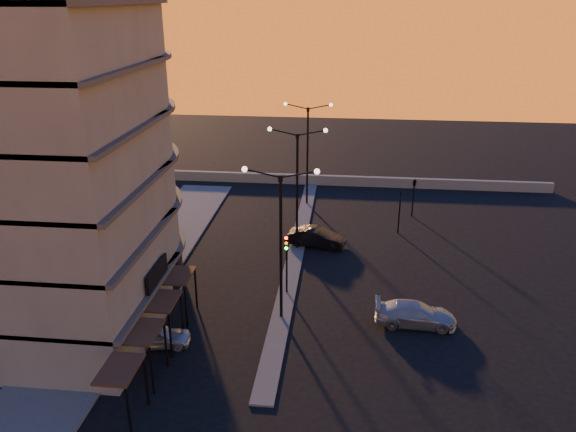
# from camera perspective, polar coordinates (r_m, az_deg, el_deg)

# --- Properties ---
(ground) EXTENTS (120.00, 120.00, 0.00)m
(ground) POSITION_cam_1_polar(r_m,az_deg,el_deg) (34.68, -0.69, -10.29)
(ground) COLOR black
(ground) RESTS_ON ground
(sidewalk_west) EXTENTS (5.00, 40.00, 0.12)m
(sidewalk_west) POSITION_cam_1_polar(r_m,az_deg,el_deg) (40.46, -15.00, -6.04)
(sidewalk_west) COLOR #50504D
(sidewalk_west) RESTS_ON ground
(median) EXTENTS (1.20, 36.00, 0.12)m
(median) POSITION_cam_1_polar(r_m,az_deg,el_deg) (43.42, 0.90, -3.28)
(median) COLOR #50504D
(median) RESTS_ON ground
(parapet) EXTENTS (44.00, 0.50, 1.00)m
(parapet) POSITION_cam_1_polar(r_m,az_deg,el_deg) (58.06, 4.36, 3.64)
(parapet) COLOR slate
(parapet) RESTS_ON ground
(building) EXTENTS (14.35, 17.08, 25.00)m
(building) POSITION_cam_1_polar(r_m,az_deg,el_deg) (34.75, -24.66, 9.03)
(building) COLOR slate
(building) RESTS_ON ground
(streetlamp_near) EXTENTS (4.32, 0.32, 9.51)m
(streetlamp_near) POSITION_cam_1_polar(r_m,az_deg,el_deg) (32.09, -0.73, -1.77)
(streetlamp_near) COLOR black
(streetlamp_near) RESTS_ON ground
(streetlamp_mid) EXTENTS (4.32, 0.32, 9.51)m
(streetlamp_mid) POSITION_cam_1_polar(r_m,az_deg,el_deg) (41.40, 0.94, 3.68)
(streetlamp_mid) COLOR black
(streetlamp_mid) RESTS_ON ground
(streetlamp_far) EXTENTS (4.32, 0.32, 9.51)m
(streetlamp_far) POSITION_cam_1_polar(r_m,az_deg,el_deg) (50.98, 2.00, 7.11)
(streetlamp_far) COLOR black
(streetlamp_far) RESTS_ON ground
(traffic_light_main) EXTENTS (0.28, 0.44, 4.25)m
(traffic_light_main) POSITION_cam_1_polar(r_m,az_deg,el_deg) (35.80, -0.16, -3.94)
(traffic_light_main) COLOR black
(traffic_light_main) RESTS_ON ground
(signal_east_a) EXTENTS (0.13, 0.16, 3.60)m
(signal_east_a) POSITION_cam_1_polar(r_m,az_deg,el_deg) (46.44, 11.26, 0.49)
(signal_east_a) COLOR black
(signal_east_a) RESTS_ON ground
(signal_east_b) EXTENTS (0.42, 1.99, 3.60)m
(signal_east_b) POSITION_cam_1_polar(r_m,az_deg,el_deg) (49.97, 12.73, 3.31)
(signal_east_b) COLOR black
(signal_east_b) RESTS_ON ground
(car_hatchback) EXTENTS (3.81, 2.01, 1.24)m
(car_hatchback) POSITION_cam_1_polar(r_m,az_deg,el_deg) (32.73, -13.11, -11.78)
(car_hatchback) COLOR silver
(car_hatchback) RESTS_ON ground
(car_sedan) EXTENTS (4.68, 2.36, 1.47)m
(car_sedan) POSITION_cam_1_polar(r_m,az_deg,el_deg) (43.68, 2.95, -2.18)
(car_sedan) COLOR black
(car_sedan) RESTS_ON ground
(car_wagon) EXTENTS (4.85, 2.14, 1.39)m
(car_wagon) POSITION_cam_1_polar(r_m,az_deg,el_deg) (34.54, 12.83, -9.69)
(car_wagon) COLOR #9DA1A4
(car_wagon) RESTS_ON ground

